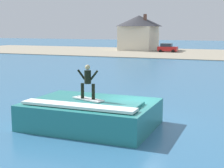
{
  "coord_description": "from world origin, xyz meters",
  "views": [
    {
      "loc": [
        4.99,
        -15.8,
        4.75
      ],
      "look_at": [
        -1.98,
        1.51,
        1.7
      ],
      "focal_mm": 54.23,
      "sensor_mm": 36.0,
      "label": 1
    }
  ],
  "objects_px": {
    "wave_crest": "(91,114)",
    "house_with_chimney": "(139,31)",
    "surfer": "(88,80)",
    "surfboard": "(88,99)",
    "car_near_shore": "(167,48)"
  },
  "relations": [
    {
      "from": "wave_crest",
      "to": "surfboard",
      "type": "xyz_separation_m",
      "value": [
        -0.01,
        -0.25,
        0.77
      ]
    },
    {
      "from": "wave_crest",
      "to": "house_with_chimney",
      "type": "distance_m",
      "value": 60.42
    },
    {
      "from": "surfer",
      "to": "house_with_chimney",
      "type": "relative_size",
      "value": 0.16
    },
    {
      "from": "car_near_shore",
      "to": "wave_crest",
      "type": "bearing_deg",
      "value": -81.17
    },
    {
      "from": "car_near_shore",
      "to": "house_with_chimney",
      "type": "height_order",
      "value": "house_with_chimney"
    },
    {
      "from": "surfboard",
      "to": "house_with_chimney",
      "type": "xyz_separation_m",
      "value": [
        -15.88,
        58.42,
        2.97
      ]
    },
    {
      "from": "wave_crest",
      "to": "surfer",
      "type": "height_order",
      "value": "surfer"
    },
    {
      "from": "surfboard",
      "to": "surfer",
      "type": "xyz_separation_m",
      "value": [
        0.02,
        -0.06,
        0.93
      ]
    },
    {
      "from": "surfboard",
      "to": "car_near_shore",
      "type": "bearing_deg",
      "value": 98.78
    },
    {
      "from": "surfer",
      "to": "surfboard",
      "type": "bearing_deg",
      "value": 106.84
    },
    {
      "from": "wave_crest",
      "to": "house_with_chimney",
      "type": "bearing_deg",
      "value": 105.28
    },
    {
      "from": "wave_crest",
      "to": "surfboard",
      "type": "height_order",
      "value": "surfboard"
    },
    {
      "from": "wave_crest",
      "to": "car_near_shore",
      "type": "relative_size",
      "value": 1.56
    },
    {
      "from": "surfboard",
      "to": "surfer",
      "type": "height_order",
      "value": "surfer"
    },
    {
      "from": "surfboard",
      "to": "car_near_shore",
      "type": "relative_size",
      "value": 0.45
    }
  ]
}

